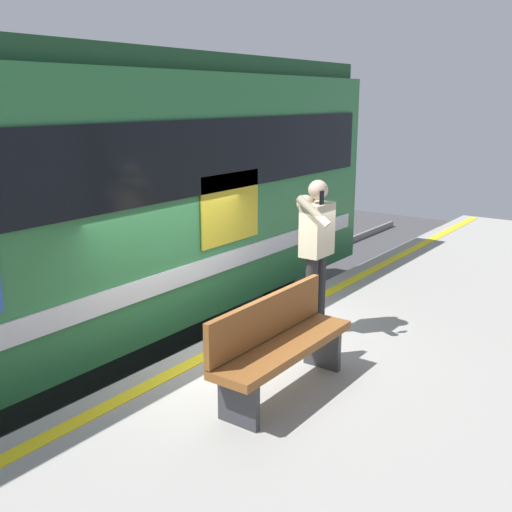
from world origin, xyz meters
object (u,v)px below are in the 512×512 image
at_px(passenger, 316,243).
at_px(bench, 279,341).
at_px(train_carriage, 27,196).
at_px(handbag, 300,332).

bearing_deg(passenger, bench, 18.60).
relative_size(train_carriage, handbag, 29.99).
height_order(handbag, bench, bench).
relative_size(passenger, handbag, 4.81).
bearing_deg(passenger, train_carriage, -61.76).
height_order(train_carriage, passenger, train_carriage).
xyz_separation_m(handbag, bench, (1.01, 0.40, 0.34)).
height_order(train_carriage, handbag, train_carriage).
bearing_deg(bench, handbag, -158.58).
relative_size(handbag, bench, 0.21).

